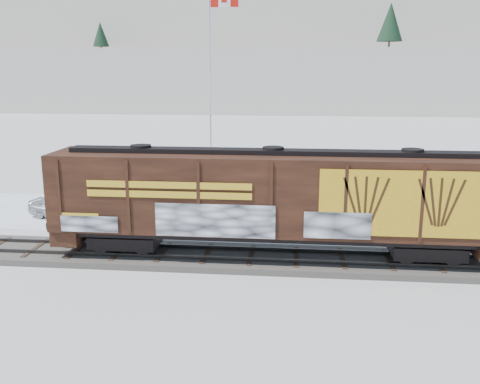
# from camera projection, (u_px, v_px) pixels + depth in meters

# --- Properties ---
(ground) EXTENTS (500.00, 500.00, 0.00)m
(ground) POSITION_uv_depth(u_px,v_px,m) (207.00, 260.00, 24.00)
(ground) COLOR white
(ground) RESTS_ON ground
(rail_track) EXTENTS (50.00, 3.40, 0.43)m
(rail_track) POSITION_uv_depth(u_px,v_px,m) (207.00, 257.00, 23.96)
(rail_track) COLOR #59544C
(rail_track) RESTS_ON ground
(parking_strip) EXTENTS (40.00, 8.00, 0.03)m
(parking_strip) POSITION_uv_depth(u_px,v_px,m) (228.00, 215.00, 31.26)
(parking_strip) COLOR white
(parking_strip) RESTS_ON ground
(hillside) EXTENTS (360.00, 110.00, 93.00)m
(hillside) POSITION_uv_depth(u_px,v_px,m) (284.00, 47.00, 156.22)
(hillside) COLOR white
(hillside) RESTS_ON ground
(hopper_railcar) EXTENTS (19.14, 3.06, 4.61)m
(hopper_railcar) POSITION_uv_depth(u_px,v_px,m) (273.00, 196.00, 23.02)
(hopper_railcar) COLOR black
(hopper_railcar) RESTS_ON rail_track
(flagpole) EXTENTS (2.30, 0.90, 13.30)m
(flagpole) POSITION_uv_depth(u_px,v_px,m) (212.00, 121.00, 34.88)
(flagpole) COLOR silver
(flagpole) RESTS_ON ground
(car_silver) EXTENTS (4.24, 2.56, 1.35)m
(car_silver) POSITION_uv_depth(u_px,v_px,m) (62.00, 206.00, 30.49)
(car_silver) COLOR silver
(car_silver) RESTS_ON parking_strip
(car_white) EXTENTS (5.27, 3.24, 1.64)m
(car_white) POSITION_uv_depth(u_px,v_px,m) (325.00, 209.00, 29.37)
(car_white) COLOR white
(car_white) RESTS_ON parking_strip
(car_dark) EXTENTS (5.70, 3.04, 1.57)m
(car_dark) POSITION_uv_depth(u_px,v_px,m) (304.00, 206.00, 30.17)
(car_dark) COLOR #22242A
(car_dark) RESTS_ON parking_strip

